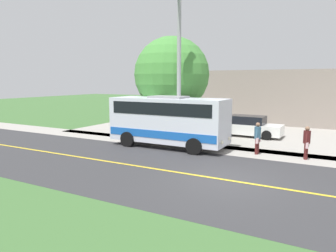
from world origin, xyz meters
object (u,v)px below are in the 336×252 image
object	(u,v)px
pedestrian_with_bags	(307,142)
tree_curbside	(172,75)
parked_car_near	(249,126)
shuttle_bus_front	(169,119)
commercial_building	(277,95)
street_light_pole	(178,67)
pedestrian_waiting	(257,137)

from	to	relation	value
pedestrian_with_bags	tree_curbside	world-z (taller)	tree_curbside
parked_car_near	tree_curbside	xyz separation A→B (m)	(2.88, -4.68, 3.62)
shuttle_bus_front	pedestrian_with_bags	world-z (taller)	shuttle_bus_front
shuttle_bus_front	commercial_building	size ratio (longest dim) A/B	0.35
parked_car_near	tree_curbside	world-z (taller)	tree_curbside
street_light_pole	parked_car_near	size ratio (longest dim) A/B	1.94
pedestrian_with_bags	shuttle_bus_front	bearing A→B (deg)	-85.01
parked_car_near	shuttle_bus_front	bearing A→B (deg)	-29.88
shuttle_bus_front	pedestrian_waiting	size ratio (longest dim) A/B	4.14
shuttle_bus_front	tree_curbside	bearing A→B (deg)	-155.59
street_light_pole	commercial_building	xyz separation A→B (m)	(-16.52, 2.97, -2.29)
pedestrian_waiting	street_light_pole	size ratio (longest dim) A/B	0.20
pedestrian_with_bags	street_light_pole	world-z (taller)	street_light_pole
pedestrian_with_bags	street_light_pole	xyz separation A→B (m)	(0.22, -7.07, 3.83)
street_light_pole	commercial_building	distance (m)	16.94
pedestrian_waiting	tree_curbside	size ratio (longest dim) A/B	0.25
shuttle_bus_front	pedestrian_with_bags	size ratio (longest dim) A/B	4.25
parked_car_near	commercial_building	xyz separation A→B (m)	(-11.12, 0.02, 1.73)
tree_curbside	commercial_building	bearing A→B (deg)	161.43
street_light_pole	tree_curbside	size ratio (longest dim) A/B	1.25
tree_curbside	commercial_building	world-z (taller)	tree_curbside
pedestrian_with_bags	commercial_building	bearing A→B (deg)	-165.86
shuttle_bus_front	commercial_building	xyz separation A→B (m)	(-16.95, 3.37, 0.77)
parked_car_near	commercial_building	world-z (taller)	commercial_building
shuttle_bus_front	pedestrian_waiting	world-z (taller)	shuttle_bus_front
commercial_building	pedestrian_waiting	bearing A→B (deg)	5.94
pedestrian_with_bags	parked_car_near	distance (m)	6.62
pedestrian_with_bags	commercial_building	world-z (taller)	commercial_building
pedestrian_waiting	tree_curbside	world-z (taller)	tree_curbside
pedestrian_waiting	parked_car_near	distance (m)	5.50
pedestrian_with_bags	parked_car_near	xyz separation A→B (m)	(-5.17, -4.12, -0.20)
shuttle_bus_front	parked_car_near	bearing A→B (deg)	150.12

